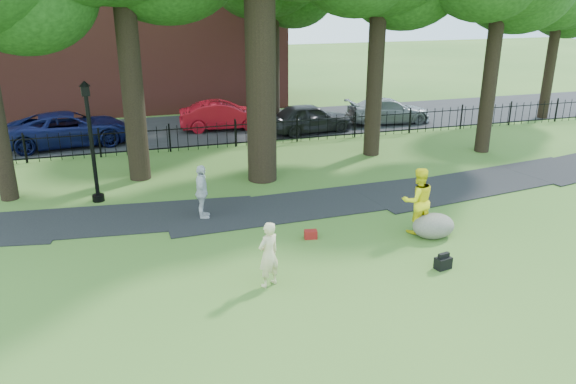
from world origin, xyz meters
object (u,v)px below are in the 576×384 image
object	(u,v)px
woman	(268,254)
red_sedan	(223,116)
boulder	(434,224)
lamppost	(92,144)
man	(418,201)

from	to	relation	value
woman	red_sedan	xyz separation A→B (m)	(1.99, 16.52, -0.11)
boulder	lamppost	xyz separation A→B (m)	(-9.57, 5.96, 1.66)
man	boulder	bearing A→B (deg)	133.61
woman	man	distance (m)	5.42
woman	boulder	distance (m)	5.64
boulder	red_sedan	bearing A→B (deg)	102.89
red_sedan	lamppost	bearing A→B (deg)	150.47
lamppost	red_sedan	size ratio (longest dim) A/B	0.93
man	red_sedan	size ratio (longest dim) A/B	0.45
man	boulder	xyz separation A→B (m)	(0.35, -0.42, -0.64)
boulder	red_sedan	distance (m)	15.47
lamppost	red_sedan	world-z (taller)	lamppost
boulder	red_sedan	size ratio (longest dim) A/B	0.29
woman	boulder	xyz separation A→B (m)	(5.44, 1.44, -0.47)
woman	boulder	size ratio (longest dim) A/B	1.31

